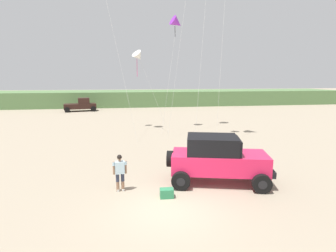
{
  "coord_description": "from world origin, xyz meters",
  "views": [
    {
      "loc": [
        -1.49,
        -9.41,
        4.92
      ],
      "look_at": [
        0.5,
        3.1,
        2.66
      ],
      "focal_mm": 28.76,
      "sensor_mm": 36.0,
      "label": 1
    }
  ],
  "objects_px": {
    "jeep": "(218,158)",
    "kite_purple_stunt": "(177,23)",
    "person_watching": "(120,171)",
    "kite_black_sled": "(138,56)",
    "distant_pickup": "(81,105)",
    "cooler_box": "(167,193)"
  },
  "relations": [
    {
      "from": "jeep",
      "to": "kite_purple_stunt",
      "type": "height_order",
      "value": "kite_purple_stunt"
    },
    {
      "from": "person_watching",
      "to": "kite_black_sled",
      "type": "distance_m",
      "value": 15.66
    },
    {
      "from": "kite_purple_stunt",
      "to": "jeep",
      "type": "bearing_deg",
      "value": -92.73
    },
    {
      "from": "jeep",
      "to": "distant_pickup",
      "type": "height_order",
      "value": "jeep"
    },
    {
      "from": "jeep",
      "to": "kite_black_sled",
      "type": "xyz_separation_m",
      "value": [
        -2.91,
        14.1,
        5.7
      ]
    },
    {
      "from": "jeep",
      "to": "person_watching",
      "type": "height_order",
      "value": "jeep"
    },
    {
      "from": "kite_black_sled",
      "to": "person_watching",
      "type": "bearing_deg",
      "value": -96.48
    },
    {
      "from": "person_watching",
      "to": "kite_purple_stunt",
      "type": "bearing_deg",
      "value": 70.04
    },
    {
      "from": "jeep",
      "to": "kite_purple_stunt",
      "type": "xyz_separation_m",
      "value": [
        0.67,
        14.06,
        8.75
      ]
    },
    {
      "from": "distant_pickup",
      "to": "kite_black_sled",
      "type": "relative_size",
      "value": 0.64
    },
    {
      "from": "jeep",
      "to": "cooler_box",
      "type": "distance_m",
      "value": 3.08
    },
    {
      "from": "kite_purple_stunt",
      "to": "cooler_box",
      "type": "bearing_deg",
      "value": -102.14
    },
    {
      "from": "jeep",
      "to": "person_watching",
      "type": "xyz_separation_m",
      "value": [
        -4.54,
        -0.29,
        -0.26
      ]
    },
    {
      "from": "cooler_box",
      "to": "kite_black_sled",
      "type": "xyz_separation_m",
      "value": [
        -0.29,
        15.35,
        6.71
      ]
    },
    {
      "from": "kite_black_sled",
      "to": "jeep",
      "type": "bearing_deg",
      "value": -78.34
    },
    {
      "from": "cooler_box",
      "to": "jeep",
      "type": "bearing_deg",
      "value": 27.91
    },
    {
      "from": "distant_pickup",
      "to": "kite_black_sled",
      "type": "bearing_deg",
      "value": -63.83
    },
    {
      "from": "kite_purple_stunt",
      "to": "kite_black_sled",
      "type": "xyz_separation_m",
      "value": [
        -3.58,
        0.03,
        -3.05
      ]
    },
    {
      "from": "distant_pickup",
      "to": "kite_purple_stunt",
      "type": "xyz_separation_m",
      "value": [
        11.52,
        -16.18,
        9.01
      ]
    },
    {
      "from": "jeep",
      "to": "person_watching",
      "type": "relative_size",
      "value": 3.01
    },
    {
      "from": "distant_pickup",
      "to": "kite_purple_stunt",
      "type": "relative_size",
      "value": 0.46
    },
    {
      "from": "cooler_box",
      "to": "kite_purple_stunt",
      "type": "distance_m",
      "value": 18.46
    }
  ]
}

